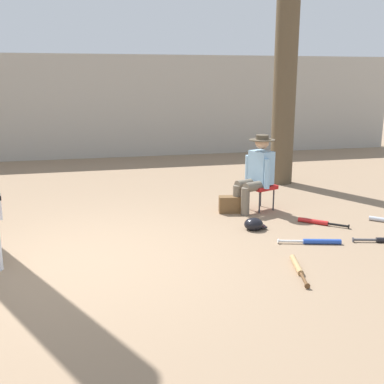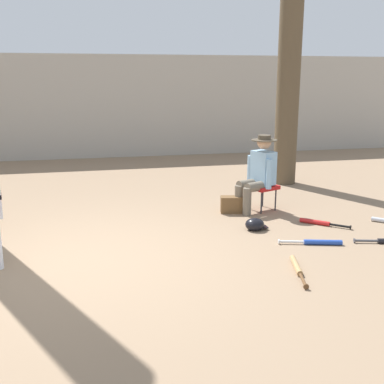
{
  "view_description": "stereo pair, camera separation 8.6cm",
  "coord_description": "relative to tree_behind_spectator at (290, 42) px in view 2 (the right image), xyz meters",
  "views": [
    {
      "loc": [
        0.04,
        -5.27,
        2.07
      ],
      "look_at": [
        1.32,
        -0.02,
        0.75
      ],
      "focal_mm": 44.01,
      "sensor_mm": 36.0,
      "label": 1
    },
    {
      "loc": [
        0.13,
        -5.28,
        2.07
      ],
      "look_at": [
        1.32,
        -0.02,
        0.75
      ],
      "focal_mm": 44.01,
      "sensor_mm": 36.0,
      "label": 2
    }
  ],
  "objects": [
    {
      "name": "batting_helmet_black",
      "position": [
        -1.61,
        -2.72,
        -2.63
      ],
      "size": [
        0.31,
        0.24,
        0.18
      ],
      "color": "black",
      "rests_on": "ground"
    },
    {
      "name": "bat_blue_youth",
      "position": [
        -1.04,
        -3.46,
        -2.68
      ],
      "size": [
        0.79,
        0.28,
        0.07
      ],
      "color": "#2347AD",
      "rests_on": "ground"
    },
    {
      "name": "seated_spectator",
      "position": [
        -1.24,
        -1.81,
        -2.07
      ],
      "size": [
        0.67,
        0.54,
        1.2
      ],
      "color": "#6B6051",
      "rests_on": "ground"
    },
    {
      "name": "bat_red_barrel",
      "position": [
        -0.63,
        -2.7,
        -2.68
      ],
      "size": [
        0.58,
        0.54,
        0.07
      ],
      "color": "red",
      "rests_on": "ground"
    },
    {
      "name": "concrete_back_wall",
      "position": [
        -3.97,
        4.06,
        -1.39
      ],
      "size": [
        18.0,
        0.36,
        2.64
      ],
      "primitive_type": "cube",
      "color": "#ADA89E",
      "rests_on": "ground"
    },
    {
      "name": "ground_plane",
      "position": [
        -3.97,
        -3.33,
        -2.71
      ],
      "size": [
        60.0,
        60.0,
        0.0
      ],
      "primitive_type": "plane",
      "color": "#897056"
    },
    {
      "name": "bat_wood_tan",
      "position": [
        -1.65,
        -4.16,
        -2.68
      ],
      "size": [
        0.26,
        0.78,
        0.07
      ],
      "color": "tan",
      "rests_on": "ground"
    },
    {
      "name": "handbag_beside_stool",
      "position": [
        -1.67,
        -1.82,
        -2.58
      ],
      "size": [
        0.37,
        0.25,
        0.26
      ],
      "primitive_type": "cube",
      "rotation": [
        0.0,
        0.0,
        -0.21
      ],
      "color": "brown",
      "rests_on": "ground"
    },
    {
      "name": "tree_behind_spectator",
      "position": [
        0.0,
        0.0,
        0.0
      ],
      "size": [
        0.62,
        0.62,
        6.03
      ],
      "color": "brown",
      "rests_on": "ground"
    },
    {
      "name": "folding_stool",
      "position": [
        -1.15,
        -1.77,
        -2.35
      ],
      "size": [
        0.52,
        0.52,
        0.41
      ],
      "color": "red",
      "rests_on": "ground"
    }
  ]
}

